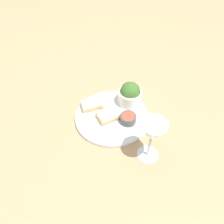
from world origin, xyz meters
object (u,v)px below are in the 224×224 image
at_px(sauce_ramekin, 128,118).
at_px(cheese_toast_near, 108,115).
at_px(salad_bowl, 130,94).
at_px(cheese_toast_far, 91,105).
at_px(wine_glass, 152,133).

height_order(sauce_ramekin, cheese_toast_near, sauce_ramekin).
bearing_deg(salad_bowl, cheese_toast_far, 148.55).
xyz_separation_m(salad_bowl, cheese_toast_far, (-0.14, 0.08, -0.03)).
bearing_deg(sauce_ramekin, salad_bowl, 41.91).
distance_m(salad_bowl, cheese_toast_far, 0.16).
relative_size(salad_bowl, cheese_toast_near, 1.00).
bearing_deg(sauce_ramekin, cheese_toast_near, 121.65).
distance_m(cheese_toast_near, cheese_toast_far, 0.09).
height_order(cheese_toast_far, wine_glass, wine_glass).
xyz_separation_m(salad_bowl, cheese_toast_near, (-0.12, -0.00, -0.03)).
bearing_deg(cheese_toast_far, wine_glass, -88.43).
xyz_separation_m(salad_bowl, wine_glass, (-0.13, -0.22, 0.06)).
relative_size(cheese_toast_far, wine_glass, 0.59).
bearing_deg(wine_glass, salad_bowl, 59.61).
bearing_deg(wine_glass, cheese_toast_far, 91.57).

